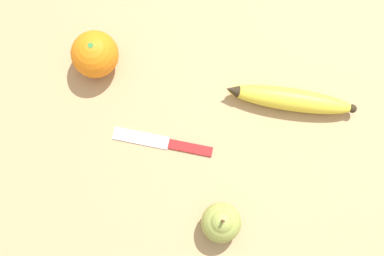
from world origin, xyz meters
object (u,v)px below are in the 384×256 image
Objects in this scene: orange at (95,54)px; pear at (221,223)px; banana at (290,99)px; paring_knife at (166,143)px.

orange is 0.99× the size of pear.
banana is 2.46× the size of orange.
orange is at bearing 51.09° from paring_knife.
orange and pear have the same top height.
pear reaches higher than banana.
banana is 2.43× the size of pear.
pear is at bearing 68.93° from banana.
orange reaches higher than paring_knife.
orange is at bearing -3.54° from banana.
banana is at bearing -59.47° from paring_knife.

